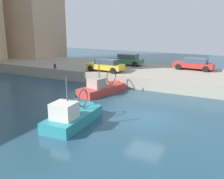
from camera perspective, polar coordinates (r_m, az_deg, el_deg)
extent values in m
plane|color=navy|center=(18.06, 7.58, -6.23)|extent=(80.00, 80.00, 0.00)
cube|color=#9E9384|center=(28.60, 15.55, 2.38)|extent=(9.00, 56.00, 1.20)
cube|color=#BC3833|center=(24.10, -2.28, -0.78)|extent=(5.13, 2.98, 1.33)
cone|color=#BC3833|center=(26.09, 1.92, 0.42)|extent=(1.28, 1.84, 1.67)
cube|color=#B2A893|center=(23.95, -2.29, 0.59)|extent=(4.90, 2.79, 0.08)
cube|color=gray|center=(23.35, -3.48, 1.47)|extent=(1.50, 1.61, 0.91)
cylinder|color=#4C4C51|center=(23.45, -2.89, 3.37)|extent=(0.10, 0.10, 2.46)
torus|color=#3F3833|center=(24.74, -0.15, 2.92)|extent=(1.33, 0.41, 1.35)
sphere|color=white|center=(23.79, -6.48, -0.57)|extent=(0.32, 0.32, 0.32)
cube|color=teal|center=(17.09, -8.50, -7.50)|extent=(4.82, 2.28, 1.43)
cone|color=teal|center=(19.28, -4.31, -4.78)|extent=(1.03, 1.80, 1.74)
cube|color=#896B4C|center=(16.86, -8.58, -5.47)|extent=(4.62, 2.11, 0.08)
cube|color=beige|center=(15.88, -10.57, -4.69)|extent=(1.42, 1.49, 1.04)
cylinder|color=#4C4C51|center=(15.97, -9.91, -1.76)|extent=(0.10, 0.10, 2.60)
torus|color=#3F3833|center=(17.70, -6.45, -1.91)|extent=(1.25, 0.17, 1.25)
sphere|color=white|center=(16.52, -14.29, -7.80)|extent=(0.32, 0.32, 0.32)
cube|color=#387547|center=(32.65, 3.25, 6.42)|extent=(1.67, 4.17, 0.58)
cube|color=#384756|center=(32.49, 3.60, 7.39)|extent=(1.46, 2.34, 0.56)
cylinder|color=black|center=(32.54, 0.37, 5.99)|extent=(0.23, 0.64, 0.64)
cylinder|color=black|center=(33.99, 1.60, 6.35)|extent=(0.23, 0.64, 0.64)
cylinder|color=black|center=(31.41, 5.01, 5.62)|extent=(0.23, 0.64, 0.64)
cylinder|color=black|center=(32.91, 6.08, 6.00)|extent=(0.23, 0.64, 0.64)
cube|color=gold|center=(28.32, -1.52, 5.16)|extent=(1.70, 4.12, 0.56)
cube|color=#384756|center=(28.14, -1.16, 6.20)|extent=(1.48, 2.31, 0.51)
cylinder|color=black|center=(28.37, -4.80, 4.66)|extent=(0.23, 0.64, 0.64)
cylinder|color=black|center=(29.75, -3.08, 5.16)|extent=(0.23, 0.64, 0.64)
cylinder|color=black|center=(26.98, 0.20, 4.20)|extent=(0.23, 0.64, 0.64)
cylinder|color=black|center=(28.43, 1.76, 4.73)|extent=(0.23, 0.64, 0.64)
cube|color=red|center=(30.75, 17.63, 5.20)|extent=(1.94, 4.47, 0.52)
cube|color=#384756|center=(30.63, 18.10, 6.13)|extent=(1.64, 2.53, 0.53)
cylinder|color=black|center=(30.32, 14.47, 4.89)|extent=(0.25, 0.65, 0.64)
cylinder|color=black|center=(31.96, 15.34, 5.31)|extent=(0.25, 0.65, 0.64)
cylinder|color=black|center=(29.66, 20.03, 4.27)|extent=(0.25, 0.65, 0.64)
cylinder|color=black|center=(31.35, 20.62, 4.73)|extent=(0.25, 0.65, 0.64)
cylinder|color=#2D2D33|center=(30.83, -12.56, 5.07)|extent=(0.28, 0.28, 0.55)
cube|color=tan|center=(44.17, -17.87, 17.41)|extent=(7.44, 8.14, 18.16)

